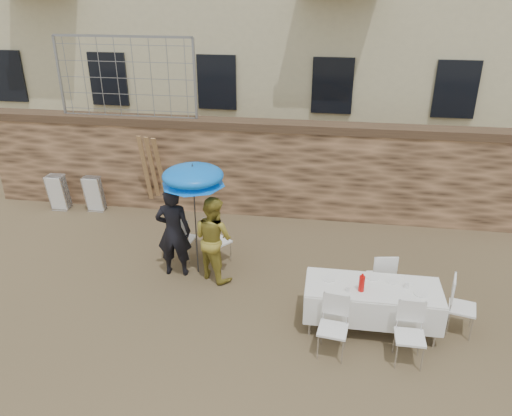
# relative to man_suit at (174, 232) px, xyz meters

# --- Properties ---
(ground) EXTENTS (80.00, 80.00, 0.00)m
(ground) POSITION_rel_man_suit_xyz_m (1.12, -2.03, -0.89)
(ground) COLOR brown
(ground) RESTS_ON ground
(stone_wall) EXTENTS (13.00, 0.50, 2.20)m
(stone_wall) POSITION_rel_man_suit_xyz_m (1.12, 2.97, 0.21)
(stone_wall) COLOR brown
(stone_wall) RESTS_ON ground
(chain_link_fence) EXTENTS (3.20, 0.06, 1.80)m
(chain_link_fence) POSITION_rel_man_suit_xyz_m (-1.88, 2.97, 2.21)
(chain_link_fence) COLOR gray
(chain_link_fence) RESTS_ON stone_wall
(man_suit) EXTENTS (0.68, 0.47, 1.78)m
(man_suit) POSITION_rel_man_suit_xyz_m (0.00, 0.00, 0.00)
(man_suit) COLOR black
(man_suit) RESTS_ON ground
(woman_dress) EXTENTS (1.00, 0.94, 1.63)m
(woman_dress) POSITION_rel_man_suit_xyz_m (0.75, 0.00, -0.07)
(woman_dress) COLOR gold
(woman_dress) RESTS_ON ground
(umbrella) EXTENTS (1.15, 1.15, 2.03)m
(umbrella) POSITION_rel_man_suit_xyz_m (0.40, 0.10, 1.03)
(umbrella) COLOR #3F3F44
(umbrella) RESTS_ON ground
(couple_chair_left) EXTENTS (0.54, 0.54, 0.96)m
(couple_chair_left) POSITION_rel_man_suit_xyz_m (0.00, 0.55, -0.41)
(couple_chair_left) COLOR white
(couple_chair_left) RESTS_ON ground
(couple_chair_right) EXTENTS (0.67, 0.67, 0.96)m
(couple_chair_right) POSITION_rel_man_suit_xyz_m (0.70, 0.55, -0.41)
(couple_chair_right) COLOR white
(couple_chair_right) RESTS_ON ground
(banquet_table) EXTENTS (2.10, 0.85, 0.78)m
(banquet_table) POSITION_rel_man_suit_xyz_m (3.57, -1.09, -0.16)
(banquet_table) COLOR white
(banquet_table) RESTS_ON ground
(soda_bottle) EXTENTS (0.09, 0.09, 0.26)m
(soda_bottle) POSITION_rel_man_suit_xyz_m (3.37, -1.24, 0.02)
(soda_bottle) COLOR red
(soda_bottle) RESTS_ON banquet_table
(table_chair_front_left) EXTENTS (0.54, 0.54, 0.96)m
(table_chair_front_left) POSITION_rel_man_suit_xyz_m (2.97, -1.84, -0.41)
(table_chair_front_left) COLOR white
(table_chair_front_left) RESTS_ON ground
(table_chair_front_right) EXTENTS (0.49, 0.49, 0.96)m
(table_chair_front_right) POSITION_rel_man_suit_xyz_m (4.07, -1.84, -0.41)
(table_chair_front_right) COLOR white
(table_chair_front_right) RESTS_ON ground
(table_chair_back) EXTENTS (0.55, 0.55, 0.96)m
(table_chair_back) POSITION_rel_man_suit_xyz_m (3.77, -0.29, -0.41)
(table_chair_back) COLOR white
(table_chair_back) RESTS_ON ground
(table_chair_side) EXTENTS (0.58, 0.58, 0.96)m
(table_chair_side) POSITION_rel_man_suit_xyz_m (4.97, -0.99, -0.41)
(table_chair_side) COLOR white
(table_chair_side) RESTS_ON ground
(chair_stack_left) EXTENTS (0.46, 0.40, 0.92)m
(chair_stack_left) POSITION_rel_man_suit_xyz_m (-3.65, 2.49, -0.43)
(chair_stack_left) COLOR white
(chair_stack_left) RESTS_ON ground
(chair_stack_right) EXTENTS (0.46, 0.32, 0.92)m
(chair_stack_right) POSITION_rel_man_suit_xyz_m (-2.75, 2.49, -0.43)
(chair_stack_right) COLOR white
(chair_stack_right) RESTS_ON ground
(wood_planks) EXTENTS (0.70, 0.20, 2.00)m
(wood_planks) POSITION_rel_man_suit_xyz_m (-1.15, 2.56, 0.11)
(wood_planks) COLOR #A37749
(wood_planks) RESTS_ON ground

